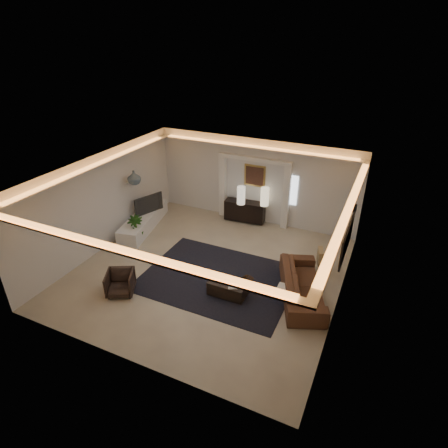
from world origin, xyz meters
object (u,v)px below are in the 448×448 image
at_px(armchair, 120,283).
at_px(coffee_table, 228,288).
at_px(sofa, 302,285).
at_px(console, 245,211).

bearing_deg(armchair, coffee_table, -3.73).
xyz_separation_m(sofa, armchair, (-4.22, -1.81, -0.04)).
relative_size(console, armchair, 2.03).
distance_m(sofa, armchair, 4.59).
bearing_deg(sofa, console, 20.01).
bearing_deg(console, armchair, -110.29).
relative_size(coffee_table, armchair, 1.40).
relative_size(console, sofa, 0.58).
bearing_deg(coffee_table, armchair, -156.82).
bearing_deg(coffee_table, sofa, 22.67).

